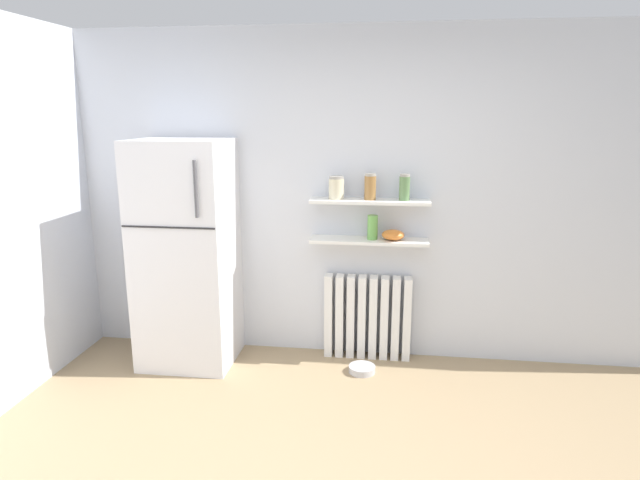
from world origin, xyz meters
name	(u,v)px	position (x,y,z in m)	size (l,w,h in m)	color
ground_plane	(327,462)	(0.00, 0.50, 0.00)	(7.04, 7.04, 0.00)	#9E8460
back_wall	(350,197)	(0.00, 2.05, 1.30)	(7.04, 0.10, 2.60)	silver
refrigerator	(186,254)	(-1.25, 1.69, 0.88)	(0.71, 0.65, 1.77)	silver
radiator	(367,317)	(0.16, 1.92, 0.34)	(0.69, 0.12, 0.69)	white
wall_shelf_lower	(369,241)	(0.16, 1.89, 0.99)	(0.91, 0.22, 0.03)	white
wall_shelf_upper	(370,201)	(0.16, 1.89, 1.30)	(0.91, 0.22, 0.03)	white
storage_jar_0	(336,188)	(-0.10, 1.89, 1.40)	(0.12, 0.12, 0.18)	beige
storage_jar_1	(370,187)	(0.16, 1.89, 1.41)	(0.09, 0.09, 0.20)	olive
storage_jar_2	(405,187)	(0.42, 1.89, 1.41)	(0.08, 0.08, 0.20)	#5B7F4C
vase	(373,227)	(0.19, 1.89, 1.09)	(0.08, 0.08, 0.19)	#66A84C
shelf_bowl	(393,235)	(0.34, 1.89, 1.04)	(0.17, 0.17, 0.08)	orange
pet_food_bowl	(362,369)	(0.14, 1.64, 0.03)	(0.21, 0.21, 0.05)	#B7B7BC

